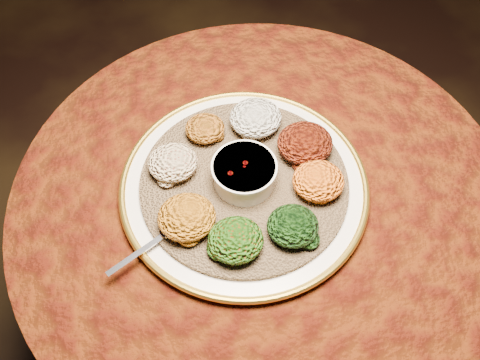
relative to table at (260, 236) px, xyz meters
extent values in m
plane|color=black|center=(0.00, 0.00, -0.55)|extent=(4.00, 4.00, 0.00)
cylinder|color=black|center=(0.00, 0.00, -0.53)|extent=(0.44, 0.44, 0.04)
cylinder|color=black|center=(0.00, 0.00, -0.21)|extent=(0.12, 0.12, 0.68)
cylinder|color=black|center=(0.00, 0.00, 0.15)|extent=(0.80, 0.80, 0.04)
cylinder|color=#3C1505|center=(0.00, 0.00, 0.00)|extent=(0.93, 0.93, 0.34)
cylinder|color=#3C1505|center=(0.00, 0.00, 0.17)|extent=(0.96, 0.96, 0.01)
cylinder|color=beige|center=(-0.03, 0.01, 0.19)|extent=(0.50, 0.50, 0.02)
torus|color=gold|center=(-0.03, 0.01, 0.20)|extent=(0.47, 0.47, 0.01)
cylinder|color=olive|center=(-0.03, 0.01, 0.20)|extent=(0.44, 0.44, 0.01)
cylinder|color=silver|center=(-0.03, 0.01, 0.23)|extent=(0.11, 0.11, 0.05)
cylinder|color=silver|center=(-0.03, 0.01, 0.26)|extent=(0.12, 0.12, 0.01)
cylinder|color=#531104|center=(-0.03, 0.01, 0.25)|extent=(0.09, 0.09, 0.01)
ellipsoid|color=silver|center=(-0.18, -0.08, 0.21)|extent=(0.04, 0.03, 0.01)
cube|color=silver|center=(-0.24, -0.11, 0.21)|extent=(0.11, 0.07, 0.00)
ellipsoid|color=beige|center=(0.01, 0.14, 0.23)|extent=(0.10, 0.10, 0.05)
ellipsoid|color=black|center=(0.09, 0.06, 0.23)|extent=(0.11, 0.10, 0.05)
ellipsoid|color=#CD6E11|center=(0.10, -0.02, 0.23)|extent=(0.09, 0.09, 0.05)
ellipsoid|color=black|center=(0.03, -0.11, 0.23)|extent=(0.09, 0.09, 0.04)
ellipsoid|color=#962209|center=(-0.07, -0.12, 0.23)|extent=(0.10, 0.09, 0.05)
ellipsoid|color=#A9600E|center=(-0.15, -0.06, 0.23)|extent=(0.10, 0.10, 0.05)
ellipsoid|color=maroon|center=(-0.16, 0.06, 0.23)|extent=(0.09, 0.09, 0.04)
ellipsoid|color=#984F12|center=(-0.09, 0.13, 0.23)|extent=(0.08, 0.07, 0.04)
camera|label=1|loc=(-0.12, -0.53, 1.03)|focal=40.00mm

